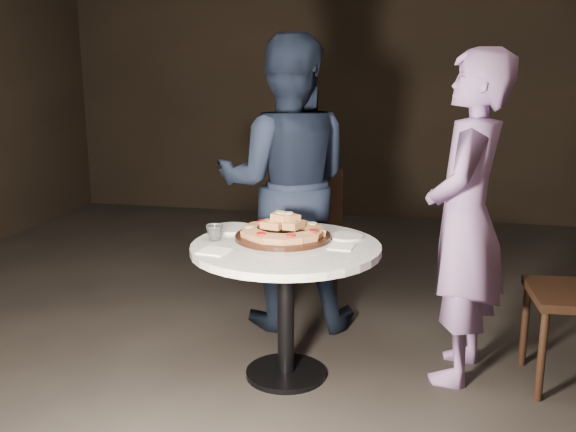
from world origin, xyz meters
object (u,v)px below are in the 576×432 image
at_px(water_glass, 215,233).
at_px(diner_navy, 286,184).
at_px(serving_board, 283,237).
at_px(chair_far, 307,222).
at_px(focaccia_pile, 283,228).
at_px(diner_teal, 466,220).
at_px(table, 286,270).

height_order(water_glass, diner_navy, diner_navy).
bearing_deg(serving_board, diner_navy, 100.66).
distance_m(serving_board, chair_far, 1.11).
xyz_separation_m(focaccia_pile, water_glass, (-0.32, -0.11, -0.01)).
bearing_deg(diner_teal, chair_far, -123.84).
xyz_separation_m(table, chair_far, (-0.11, 1.19, -0.05)).
height_order(serving_board, diner_navy, diner_navy).
relative_size(table, chair_far, 1.22).
xyz_separation_m(focaccia_pile, diner_navy, (-0.11, 0.60, 0.11)).
bearing_deg(serving_board, table, -69.90).
distance_m(table, diner_navy, 0.78).
bearing_deg(serving_board, focaccia_pile, 92.64).
height_order(diner_navy, diner_teal, diner_navy).
xyz_separation_m(water_glass, diner_teal, (1.21, 0.21, 0.08)).
relative_size(table, diner_navy, 0.63).
xyz_separation_m(table, diner_teal, (0.85, 0.21, 0.25)).
relative_size(table, diner_teal, 0.67).
bearing_deg(diner_teal, focaccia_pile, -71.59).
bearing_deg(focaccia_pile, diner_teal, 6.67).
bearing_deg(serving_board, chair_far, 94.09).
relative_size(serving_board, diner_teal, 0.30).
bearing_deg(diner_navy, water_glass, 63.98).
bearing_deg(chair_far, focaccia_pile, 71.56).
distance_m(focaccia_pile, diner_teal, 0.90).
xyz_separation_m(serving_board, diner_navy, (-0.11, 0.60, 0.16)).
relative_size(focaccia_pile, water_glass, 5.03).
relative_size(focaccia_pile, diner_navy, 0.25).
relative_size(water_glass, diner_teal, 0.05).
bearing_deg(table, diner_teal, 13.80).
height_order(serving_board, chair_far, chair_far).
distance_m(water_glass, diner_navy, 0.75).
height_order(table, diner_navy, diner_navy).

